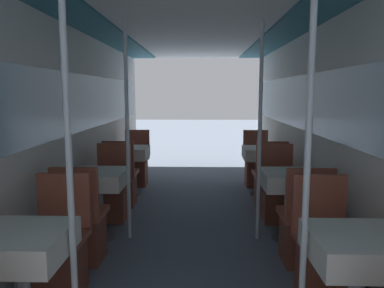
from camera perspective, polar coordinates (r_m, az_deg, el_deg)
wall_left at (r=4.27m, az=-18.36°, el=2.43°), size 0.05×8.19×2.25m
wall_right at (r=4.22m, az=19.08°, el=2.34°), size 0.05×8.19×2.25m
ceiling_panel at (r=4.07m, az=0.26°, el=18.48°), size 2.73×8.19×0.07m
dining_table_left_0 at (r=2.54m, az=-24.76°, el=-14.54°), size 0.56×0.56×0.73m
chair_left_far_0 at (r=3.14m, az=-19.64°, el=-16.00°), size 0.41×0.41×0.91m
support_pole_left_0 at (r=2.27m, az=-18.21°, el=-3.11°), size 0.04×0.04×2.25m
dining_table_left_1 at (r=4.07m, az=-14.11°, el=-5.66°), size 0.56×0.56×0.73m
chair_left_near_1 at (r=3.63m, az=-16.41°, el=-12.54°), size 0.41×0.41×0.91m
chair_left_far_1 at (r=4.69m, az=-12.10°, el=-7.73°), size 0.41×0.41×0.91m
support_pole_left_1 at (r=3.91m, az=-9.83°, el=1.64°), size 0.04×0.04×2.25m
dining_table_left_2 at (r=5.72m, az=-9.55°, el=-1.67°), size 0.56×0.56×0.73m
chair_left_near_2 at (r=5.22m, az=-10.67°, el=-6.09°), size 0.41×0.41×0.91m
chair_left_far_2 at (r=6.33m, az=-8.51°, el=-3.59°), size 0.41×0.41×0.91m
dining_table_right_0 at (r=2.48m, az=24.06°, el=-15.06°), size 0.56×0.56×0.73m
chair_right_far_0 at (r=3.09m, az=19.45°, el=-16.39°), size 0.41×0.41×0.91m
support_pole_right_0 at (r=2.22m, az=17.14°, el=-3.28°), size 0.04×0.04×2.25m
dining_table_right_1 at (r=4.04m, az=14.64°, el=-5.80°), size 0.56×0.56×0.73m
chair_right_near_1 at (r=3.59m, az=16.61°, el=-12.80°), size 0.41×0.41×0.91m
chair_right_far_1 at (r=4.66m, az=12.87°, el=-7.86°), size 0.41×0.41×0.91m
support_pole_right_1 at (r=3.89m, az=10.29°, el=1.59°), size 0.04×0.04×2.25m
dining_table_right_2 at (r=5.69m, az=10.69°, el=-1.75°), size 0.56×0.56×0.73m
chair_right_near_2 at (r=5.19m, az=11.63°, el=-6.19°), size 0.41×0.41×0.91m
chair_right_far_2 at (r=6.31m, az=9.77°, el=-3.66°), size 0.41×0.41×0.91m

